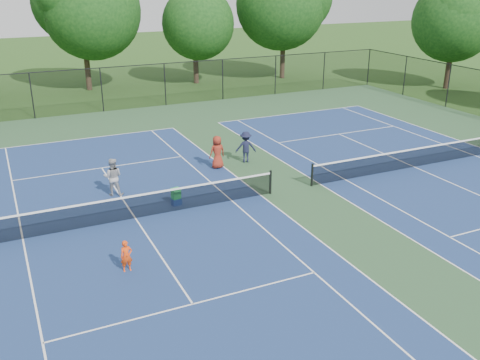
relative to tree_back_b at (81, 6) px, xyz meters
name	(u,v)px	position (x,y,z in m)	size (l,w,h in m)	color
ground	(291,190)	(4.00, -26.00, -6.60)	(140.00, 140.00, 0.00)	#234716
court_pad	(291,190)	(4.00, -26.00, -6.59)	(36.00, 36.00, 0.01)	#2D5132
tennis_court_left	(135,216)	(-3.00, -26.00, -6.50)	(12.00, 23.83, 1.07)	navy
tennis_court_right	(414,165)	(11.00, -26.00, -6.50)	(12.00, 23.83, 1.07)	navy
perimeter_fence	(292,155)	(4.00, -26.00, -4.99)	(36.08, 36.08, 3.02)	black
tree_back_b	(81,6)	(0.00, 0.00, 0.00)	(7.60, 7.60, 10.03)	#2D2116
tree_back_c	(194,18)	(9.00, -1.00, -1.11)	(6.00, 6.00, 8.40)	#2D2116
tree_side_e	(456,16)	(27.00, -12.00, -0.79)	(6.60, 6.60, 8.87)	#2D2116
child_player	(126,256)	(-4.24, -29.74, -6.07)	(0.39, 0.25, 1.06)	#F44310
instructor	(113,177)	(-3.20, -23.28, -5.77)	(0.81, 0.63, 1.66)	#9C9D9F
bystander_b	(246,147)	(3.80, -21.77, -5.80)	(1.03, 0.59, 1.59)	#161931
bystander_c	(217,152)	(2.16, -21.98, -5.78)	(0.79, 0.52, 1.62)	maroon
ball_crate	(176,202)	(-1.12, -25.41, -6.45)	(0.38, 0.29, 0.29)	navy
ball_hopper	(176,193)	(-1.12, -25.41, -6.09)	(0.34, 0.27, 0.44)	green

